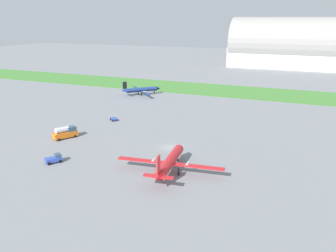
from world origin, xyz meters
name	(u,v)px	position (x,y,z in m)	size (l,w,h in m)	color
ground_plane	(169,147)	(0.00, 0.00, 0.00)	(600.00, 600.00, 0.00)	gray
grass_taxiway_strip	(235,91)	(0.00, 76.88, 0.04)	(360.00, 28.00, 0.08)	#478438
airplane_foreground_turboprop	(170,162)	(5.92, -14.18, 2.53)	(23.06, 19.79, 6.91)	red
airplane_taxiing_turboprop	(141,90)	(-35.33, 54.28, 2.24)	(15.46, 15.18, 6.11)	navy
baggage_cart_near_gate	(114,119)	(-25.63, 15.83, 0.57)	(2.95, 2.83, 0.90)	#334FB2
fuel_truck_midfield	(65,132)	(-28.80, -4.12, 1.58)	(5.18, 6.86, 3.29)	orange
pushback_tug_by_runway	(54,159)	(-20.22, -19.07, 0.91)	(3.52, 3.99, 1.95)	#334FB2
hangar_distant	(285,47)	(11.65, 168.30, 13.33)	(69.71, 31.70, 31.78)	#BCB7B2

